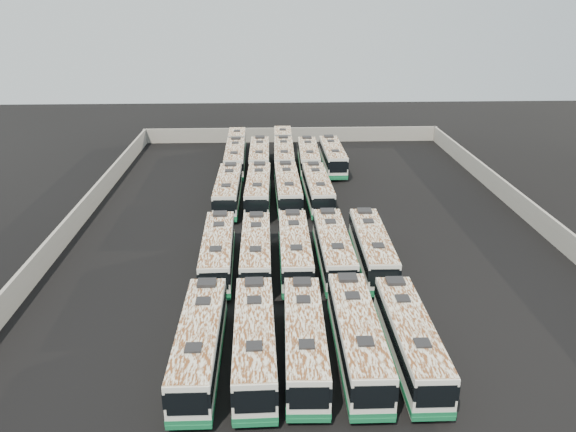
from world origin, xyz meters
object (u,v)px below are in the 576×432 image
object	(u,v)px
bus_back_right	(309,157)
bus_midfront_right	(333,249)
bus_back_left	(260,157)
bus_midback_center	(288,189)
bus_front_right	(357,337)
bus_midfront_center	(295,250)
bus_front_left	(255,341)
bus_midfront_far_left	(218,251)
bus_midfront_left	(256,252)
bus_midback_far_left	(228,190)
bus_midback_right	(318,189)
bus_front_center	(305,340)
bus_back_center	(283,151)
bus_midfront_far_right	(372,248)
bus_front_far_left	(200,343)
bus_back_far_left	(236,152)
bus_back_far_right	(333,156)
bus_midback_left	(258,190)
bus_front_far_right	(410,339)

from	to	relation	value
bus_back_right	bus_midfront_right	bearing A→B (deg)	-88.71
bus_back_left	bus_midback_center	bearing A→B (deg)	-75.75
bus_front_right	bus_midfront_center	distance (m)	13.17
bus_front_left	bus_front_right	size ratio (longest dim) A/B	0.98
bus_midfront_far_left	bus_midfront_left	world-z (taller)	bus_midfront_far_left
bus_midback_far_left	bus_midback_right	xyz separation A→B (m)	(9.65, 0.12, -0.02)
bus_midfront_right	bus_midfront_far_left	bearing A→B (deg)	-179.71
bus_front_center	bus_back_center	world-z (taller)	bus_back_center
bus_front_left	bus_midfront_far_right	xyz separation A→B (m)	(9.54, 13.08, -0.00)
bus_front_far_left	bus_front_right	bearing A→B (deg)	1.47
bus_back_far_left	bus_back_center	size ratio (longest dim) A/B	0.98
bus_midfront_center	bus_back_far_left	xyz separation A→B (m)	(-6.33, 31.28, -0.02)
bus_midback_far_left	bus_midback_right	distance (m)	9.65
bus_front_right	bus_back_far_right	size ratio (longest dim) A/B	1.01
bus_front_right	bus_midfront_far_right	world-z (taller)	bus_front_right
bus_midfront_far_left	bus_back_center	size ratio (longest dim) A/B	0.63
bus_midback_center	bus_midback_right	xyz separation A→B (m)	(3.24, -0.04, -0.04)
bus_midback_left	bus_midback_right	distance (m)	6.42
bus_midback_far_left	bus_midback_center	distance (m)	6.42
bus_midfront_right	bus_midfront_far_right	size ratio (longest dim) A/B	1.00
bus_front_far_right	bus_midback_left	world-z (taller)	bus_midback_left
bus_back_right	bus_midfront_left	bearing A→B (deg)	-101.45
bus_midback_center	bus_midfront_center	bearing A→B (deg)	-90.90
bus_front_right	bus_midback_far_left	bearing A→B (deg)	109.20
bus_midback_far_left	bus_midback_left	world-z (taller)	bus_midback_left
bus_midfront_center	bus_back_far_left	size ratio (longest dim) A/B	0.65
bus_midfront_left	bus_back_center	distance (m)	31.64
bus_front_far_right	bus_midfront_far_left	distance (m)	18.22
bus_back_far_left	bus_back_far_right	bearing A→B (deg)	-13.55
bus_front_left	bus_midfront_far_right	size ratio (longest dim) A/B	1.00
bus_front_left	bus_midfront_far_left	xyz separation A→B (m)	(-3.22, 12.98, -0.02)
bus_midback_left	bus_midback_right	xyz separation A→B (m)	(6.42, 0.13, -0.04)
bus_midfront_center	bus_midback_right	size ratio (longest dim) A/B	1.00
bus_front_center	bus_back_center	distance (m)	44.29
bus_midfront_far_left	bus_back_left	bearing A→B (deg)	82.09
bus_midfront_far_right	bus_back_far_right	distance (m)	28.28
bus_midfront_far_right	bus_back_far_left	xyz separation A→B (m)	(-12.77, 31.14, -0.02)
bus_back_far_right	bus_midfront_center	bearing A→B (deg)	-102.89
bus_midfront_left	bus_midback_far_left	bearing A→B (deg)	101.65
bus_front_center	bus_back_center	size ratio (longest dim) A/B	0.63
bus_midback_far_left	bus_back_far_left	bearing A→B (deg)	90.16
bus_midfront_right	bus_midback_right	size ratio (longest dim) A/B	1.01
bus_midfront_left	bus_midback_center	world-z (taller)	bus_midback_center
bus_midfront_center	bus_midback_left	distance (m)	15.68
bus_back_center	bus_midfront_center	bearing A→B (deg)	-89.20
bus_midfront_right	bus_back_far_left	size ratio (longest dim) A/B	0.65
bus_midback_far_left	bus_back_far_right	world-z (taller)	bus_back_far_right
bus_midback_right	bus_midfront_left	bearing A→B (deg)	-113.73
bus_midfront_right	bus_back_center	xyz separation A→B (m)	(-3.14, 31.34, 0.00)
bus_back_left	bus_back_right	world-z (taller)	bus_back_left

